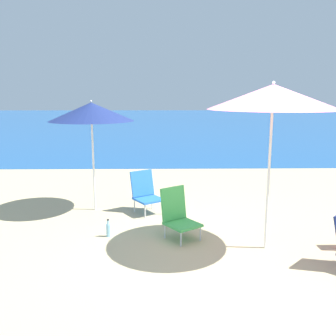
{
  "coord_description": "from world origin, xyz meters",
  "views": [
    {
      "loc": [
        -1.08,
        -5.0,
        2.2
      ],
      "look_at": [
        -0.97,
        1.02,
        1.0
      ],
      "focal_mm": 40.0,
      "sensor_mm": 36.0,
      "label": 1
    }
  ],
  "objects": [
    {
      "name": "sea_water",
      "position": [
        0.0,
        25.9,
        0.0
      ],
      "size": [
        60.0,
        40.0,
        0.01
      ],
      "color": "#1E5699",
      "rests_on": "ground"
    },
    {
      "name": "ground_plane",
      "position": [
        0.0,
        0.0,
        0.0
      ],
      "size": [
        60.0,
        60.0,
        0.0
      ],
      "primitive_type": "plane",
      "color": "#C6B284"
    },
    {
      "name": "water_bottle",
      "position": [
        -1.92,
        0.56,
        0.11
      ],
      "size": [
        0.07,
        0.07,
        0.28
      ],
      "color": "#8CCCEA",
      "rests_on": "ground"
    },
    {
      "name": "beach_umbrella_navy",
      "position": [
        -2.36,
        1.96,
        1.87
      ],
      "size": [
        1.56,
        1.56,
        2.08
      ],
      "color": "white",
      "rests_on": "ground"
    },
    {
      "name": "beach_chair_blue",
      "position": [
        -1.38,
        1.8,
        0.39
      ],
      "size": [
        0.68,
        0.7,
        0.77
      ],
      "rotation": [
        0.0,
        0.0,
        0.57
      ],
      "color": "silver",
      "rests_on": "ground"
    },
    {
      "name": "beach_chair_green",
      "position": [
        -0.83,
        0.51,
        0.38
      ],
      "size": [
        0.66,
        0.68,
        0.78
      ],
      "rotation": [
        0.0,
        0.0,
        0.61
      ],
      "color": "silver",
      "rests_on": "ground"
    },
    {
      "name": "beach_umbrella_pink",
      "position": [
        0.42,
        0.08,
        2.15
      ],
      "size": [
        1.77,
        1.77,
        2.36
      ],
      "color": "white",
      "rests_on": "ground"
    }
  ]
}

